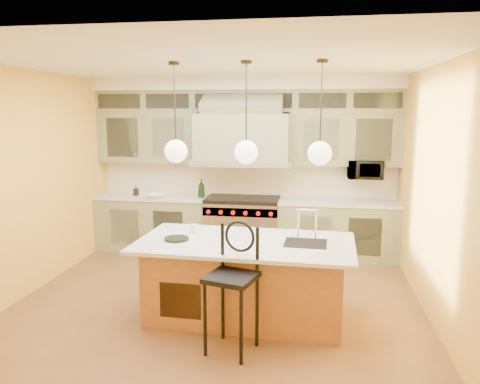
% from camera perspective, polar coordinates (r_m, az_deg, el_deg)
% --- Properties ---
extents(floor, '(5.00, 5.00, 0.00)m').
position_cam_1_polar(floor, '(5.95, -2.86, -13.61)').
color(floor, brown).
rests_on(floor, ground).
extents(ceiling, '(5.00, 5.00, 0.00)m').
position_cam_1_polar(ceiling, '(5.48, -3.13, 15.41)').
color(ceiling, white).
rests_on(ceiling, wall_back).
extents(wall_back, '(5.00, 0.00, 5.00)m').
position_cam_1_polar(wall_back, '(7.97, 0.72, 3.25)').
color(wall_back, gold).
rests_on(wall_back, ground).
extents(wall_front, '(5.00, 0.00, 5.00)m').
position_cam_1_polar(wall_front, '(3.19, -12.35, -7.12)').
color(wall_front, gold).
rests_on(wall_front, ground).
extents(wall_left, '(0.00, 5.00, 5.00)m').
position_cam_1_polar(wall_left, '(6.52, -25.02, 0.83)').
color(wall_left, gold).
rests_on(wall_left, ground).
extents(wall_right, '(0.00, 5.00, 5.00)m').
position_cam_1_polar(wall_right, '(5.59, 22.97, -0.39)').
color(wall_right, gold).
rests_on(wall_right, ground).
extents(back_cabinetry, '(5.00, 0.77, 2.90)m').
position_cam_1_polar(back_cabinetry, '(7.71, 0.43, 2.88)').
color(back_cabinetry, gray).
rests_on(back_cabinetry, floor).
extents(range, '(1.20, 0.74, 0.96)m').
position_cam_1_polar(range, '(7.80, 0.33, -4.11)').
color(range, silver).
rests_on(range, floor).
extents(kitchen_island, '(2.48, 1.39, 1.35)m').
position_cam_1_polar(kitchen_island, '(5.48, 0.77, -10.40)').
color(kitchen_island, '#925834').
rests_on(kitchen_island, floor).
extents(counter_stool, '(0.56, 0.56, 1.30)m').
position_cam_1_polar(counter_stool, '(4.67, -0.86, -10.49)').
color(counter_stool, black).
rests_on(counter_stool, floor).
extents(microwave, '(0.54, 0.37, 0.30)m').
position_cam_1_polar(microwave, '(7.69, 14.99, 2.67)').
color(microwave, black).
rests_on(microwave, back_cabinetry).
extents(oil_bottle_a, '(0.12, 0.12, 0.31)m').
position_cam_1_polar(oil_bottle_a, '(7.82, -4.74, 0.45)').
color(oil_bottle_a, black).
rests_on(oil_bottle_a, back_cabinetry).
extents(oil_bottle_b, '(0.08, 0.08, 0.17)m').
position_cam_1_polar(oil_bottle_b, '(8.18, -12.56, 0.17)').
color(oil_bottle_b, black).
rests_on(oil_bottle_b, back_cabinetry).
extents(fruit_bowl, '(0.31, 0.31, 0.07)m').
position_cam_1_polar(fruit_bowl, '(7.87, -10.30, -0.48)').
color(fruit_bowl, white).
rests_on(fruit_bowl, back_cabinetry).
extents(cup, '(0.11, 0.11, 0.10)m').
position_cam_1_polar(cup, '(5.69, -5.64, -4.43)').
color(cup, white).
rests_on(cup, kitchen_island).
extents(pendant_left, '(0.26, 0.26, 1.11)m').
position_cam_1_polar(pendant_left, '(5.33, -7.83, 5.26)').
color(pendant_left, '#2D2319').
rests_on(pendant_left, ceiling).
extents(pendant_center, '(0.26, 0.26, 1.11)m').
position_cam_1_polar(pendant_center, '(5.16, 0.75, 5.20)').
color(pendant_center, '#2D2319').
rests_on(pendant_center, ceiling).
extents(pendant_right, '(0.26, 0.26, 1.11)m').
position_cam_1_polar(pendant_right, '(5.11, 9.71, 5.01)').
color(pendant_right, '#2D2319').
rests_on(pendant_right, ceiling).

